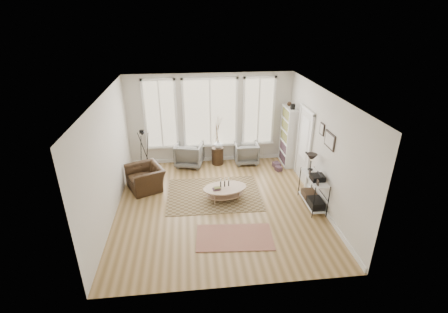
{
  "coord_description": "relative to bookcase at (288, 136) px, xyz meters",
  "views": [
    {
      "loc": [
        -0.66,
        -7.12,
        4.66
      ],
      "look_at": [
        0.2,
        0.6,
        1.1
      ],
      "focal_mm": 26.0,
      "sensor_mm": 36.0,
      "label": 1
    }
  ],
  "objects": [
    {
      "name": "bay_window",
      "position": [
        -2.44,
        0.49,
        0.65
      ],
      "size": [
        4.14,
        0.12,
        2.24
      ],
      "color": "#C7B682",
      "rests_on": "ground"
    },
    {
      "name": "book_stack_far",
      "position": [
        -0.39,
        -0.49,
        -0.89
      ],
      "size": [
        0.23,
        0.26,
        0.14
      ],
      "primitive_type": "cube",
      "rotation": [
        0.0,
        0.0,
        0.34
      ],
      "color": "brown",
      "rests_on": "ground"
    },
    {
      "name": "door",
      "position": [
        0.13,
        -1.08,
        0.17
      ],
      "size": [
        0.09,
        1.06,
        2.22
      ],
      "color": "silver",
      "rests_on": "ground"
    },
    {
      "name": "vase",
      "position": [
        -2.21,
        0.22,
        -0.25
      ],
      "size": [
        0.28,
        0.28,
        0.27
      ],
      "primitive_type": "imported",
      "rotation": [
        0.0,
        0.0,
        -0.12
      ],
      "color": "silver",
      "rests_on": "side_table"
    },
    {
      "name": "accent_chair",
      "position": [
        -4.4,
        -1.13,
        -0.63
      ],
      "size": [
        1.28,
        1.22,
        0.65
      ],
      "primitive_type": "imported",
      "rotation": [
        0.0,
        0.0,
        -1.13
      ],
      "color": "#322013",
      "rests_on": "ground"
    },
    {
      "name": "room",
      "position": [
        -2.42,
        -2.2,
        0.47
      ],
      "size": [
        5.5,
        5.54,
        2.9
      ],
      "color": "#A48252",
      "rests_on": "ground"
    },
    {
      "name": "rug_runner",
      "position": [
        -2.22,
        -3.58,
        -0.94
      ],
      "size": [
        1.76,
        1.07,
        0.01
      ],
      "primitive_type": "cube",
      "rotation": [
        0.0,
        0.0,
        -0.08
      ],
      "color": "maroon",
      "rests_on": "ground"
    },
    {
      "name": "bookcase",
      "position": [
        0.0,
        0.0,
        0.0
      ],
      "size": [
        0.31,
        0.85,
        2.06
      ],
      "color": "white",
      "rests_on": "ground"
    },
    {
      "name": "book_stack_near",
      "position": [
        -0.39,
        -0.25,
        -0.87
      ],
      "size": [
        0.25,
        0.29,
        0.16
      ],
      "primitive_type": "cube",
      "rotation": [
        0.0,
        0.0,
        0.24
      ],
      "color": "brown",
      "rests_on": "ground"
    },
    {
      "name": "wall_art",
      "position": [
        0.14,
        -2.49,
        0.92
      ],
      "size": [
        0.04,
        0.88,
        0.44
      ],
      "color": "black",
      "rests_on": "ground"
    },
    {
      "name": "side_table",
      "position": [
        -2.24,
        0.22,
        -0.19
      ],
      "size": [
        0.38,
        0.38,
        1.59
      ],
      "color": "#322013",
      "rests_on": "ground"
    },
    {
      "name": "rug_main",
      "position": [
        -2.52,
        -1.7,
        -0.95
      ],
      "size": [
        2.55,
        1.93,
        0.01
      ],
      "primitive_type": "cube",
      "rotation": [
        0.0,
        0.0,
        -0.01
      ],
      "color": "brown",
      "rests_on": "ground"
    },
    {
      "name": "coffee_table",
      "position": [
        -2.26,
        -1.97,
        -0.67
      ],
      "size": [
        1.24,
        0.88,
        0.53
      ],
      "color": "tan",
      "rests_on": "ground"
    },
    {
      "name": "tripod_camera",
      "position": [
        -4.52,
        -0.05,
        -0.33
      ],
      "size": [
        0.48,
        0.48,
        1.36
      ],
      "color": "black",
      "rests_on": "ground"
    },
    {
      "name": "armchair_left",
      "position": [
        -3.15,
        0.22,
        -0.57
      ],
      "size": [
        1.01,
        1.02,
        0.77
      ],
      "primitive_type": "imported",
      "rotation": [
        0.0,
        0.0,
        2.9
      ],
      "color": "slate",
      "rests_on": "ground"
    },
    {
      "name": "armchair_right",
      "position": [
        -1.3,
        0.22,
        -0.61
      ],
      "size": [
        0.75,
        0.77,
        0.7
      ],
      "primitive_type": "imported",
      "rotation": [
        0.0,
        0.0,
        3.14
      ],
      "color": "slate",
      "rests_on": "ground"
    },
    {
      "name": "low_shelf",
      "position": [
        -0.06,
        -2.52,
        -0.44
      ],
      "size": [
        0.38,
        1.08,
        1.3
      ],
      "color": "white",
      "rests_on": "ground"
    }
  ]
}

